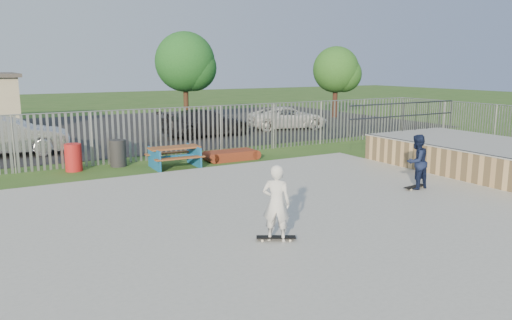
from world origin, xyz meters
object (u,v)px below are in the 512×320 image
car_dark (206,123)px  car_white (288,118)px  skater_white (276,203)px  tree_right (336,70)px  trash_bin_red (73,157)px  tree_mid (185,62)px  picnic_table (175,157)px  skater_navy (417,162)px  funbox (231,155)px  car_silver (7,136)px  trash_bin_grey (118,153)px

car_dark → car_white: 5.36m
skater_white → tree_right: bearing=-91.7°
trash_bin_red → tree_mid: 14.79m
skater_white → car_dark: bearing=-69.8°
picnic_table → car_dark: 7.96m
trash_bin_red → tree_mid: (8.83, 11.38, 3.35)m
skater_navy → funbox: bearing=-79.9°
trash_bin_red → tree_right: bearing=26.8°
skater_white → tree_mid: bearing=-67.9°
car_silver → car_dark: (9.34, 1.13, -0.09)m
car_dark → tree_mid: tree_mid is taller
funbox → skater_navy: size_ratio=1.16×
car_dark → car_white: size_ratio=1.05×
tree_mid → funbox: bearing=-104.2°
funbox → trash_bin_grey: (-4.16, 0.94, 0.31)m
picnic_table → trash_bin_grey: size_ratio=1.89×
car_silver → skater_white: size_ratio=3.05×
trash_bin_red → car_silver: size_ratio=0.20×
picnic_table → car_dark: (4.27, 6.71, 0.33)m
funbox → car_white: car_white is taller
car_dark → tree_right: 12.85m
car_silver → car_white: car_silver is taller
trash_bin_red → skater_white: (2.17, -9.84, 0.46)m
picnic_table → trash_bin_red: trash_bin_red is taller
tree_mid → skater_navy: (-0.88, -19.56, -2.90)m
trash_bin_red → trash_bin_grey: bearing=1.6°
picnic_table → tree_right: tree_right is taller
picnic_table → tree_mid: size_ratio=0.32×
trash_bin_red → trash_bin_grey: 1.56m
trash_bin_red → car_white: bearing=24.9°
funbox → car_silver: car_silver is taller
car_white → skater_navy: (-4.95, -14.15, 0.28)m
funbox → trash_bin_red: 5.80m
picnic_table → car_white: car_white is taller
tree_mid → car_white: bearing=-53.1°
funbox → car_white: 9.94m
car_dark → skater_white: skater_white is taller
car_silver → car_white: 14.77m
tree_mid → skater_navy: bearing=-92.6°
car_dark → tree_right: tree_right is taller
skater_navy → skater_white: size_ratio=1.00×
tree_right → skater_white: bearing=-131.2°
car_white → tree_mid: (-4.07, 5.41, 3.18)m
car_white → tree_right: tree_right is taller
tree_mid → skater_white: tree_mid is taller
skater_navy → car_dark: bearing=-95.3°
tree_right → skater_white: (-17.22, -19.64, -2.38)m
car_silver → car_dark: bearing=-73.6°
tree_mid → skater_white: (-6.65, -21.22, -2.90)m
car_dark → tree_mid: (1.27, 5.85, 3.12)m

